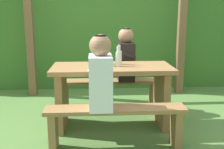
{
  "coord_description": "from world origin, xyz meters",
  "views": [
    {
      "loc": [
        -0.19,
        -3.17,
        1.35
      ],
      "look_at": [
        0.0,
        0.0,
        0.64
      ],
      "focal_mm": 44.42,
      "sensor_mm": 36.0,
      "label": 1
    }
  ],
  "objects_px": {
    "bench_near": "(115,119)",
    "bottle_right": "(118,58)",
    "drinking_glass": "(107,61)",
    "person_black_coat": "(126,56)",
    "bottle_left": "(119,57)",
    "picnic_table": "(112,86)",
    "bottle_center": "(108,57)",
    "bench_far": "(110,88)",
    "person_white_shirt": "(101,75)"
  },
  "relations": [
    {
      "from": "bench_far",
      "to": "person_black_coat",
      "type": "bearing_deg",
      "value": -0.85
    },
    {
      "from": "bench_near",
      "to": "bench_far",
      "type": "xyz_separation_m",
      "value": [
        0.0,
        1.15,
        0.0
      ]
    },
    {
      "from": "person_black_coat",
      "to": "bottle_left",
      "type": "xyz_separation_m",
      "value": [
        -0.13,
        -0.47,
        0.07
      ]
    },
    {
      "from": "picnic_table",
      "to": "bench_far",
      "type": "bearing_deg",
      "value": 90.0
    },
    {
      "from": "picnic_table",
      "to": "bench_far",
      "type": "xyz_separation_m",
      "value": [
        0.0,
        0.58,
        -0.19
      ]
    },
    {
      "from": "person_white_shirt",
      "to": "bottle_left",
      "type": "bearing_deg",
      "value": 70.71
    },
    {
      "from": "bench_far",
      "to": "bottle_left",
      "type": "distance_m",
      "value": 0.71
    },
    {
      "from": "drinking_glass",
      "to": "bottle_center",
      "type": "height_order",
      "value": "bottle_center"
    },
    {
      "from": "picnic_table",
      "to": "person_black_coat",
      "type": "relative_size",
      "value": 1.95
    },
    {
      "from": "picnic_table",
      "to": "bottle_left",
      "type": "xyz_separation_m",
      "value": [
        0.09,
        0.1,
        0.33
      ]
    },
    {
      "from": "picnic_table",
      "to": "bottle_center",
      "type": "bearing_deg",
      "value": -179.65
    },
    {
      "from": "bottle_right",
      "to": "bottle_center",
      "type": "height_order",
      "value": "bottle_center"
    },
    {
      "from": "person_white_shirt",
      "to": "bottle_left",
      "type": "distance_m",
      "value": 0.72
    },
    {
      "from": "person_white_shirt",
      "to": "bottle_right",
      "type": "height_order",
      "value": "person_white_shirt"
    },
    {
      "from": "bench_far",
      "to": "bottle_right",
      "type": "relative_size",
      "value": 5.91
    },
    {
      "from": "bench_near",
      "to": "bottle_center",
      "type": "distance_m",
      "value": 0.79
    },
    {
      "from": "bench_near",
      "to": "bottle_right",
      "type": "relative_size",
      "value": 5.91
    },
    {
      "from": "bench_near",
      "to": "drinking_glass",
      "type": "xyz_separation_m",
      "value": [
        -0.05,
        0.71,
        0.47
      ]
    },
    {
      "from": "bench_near",
      "to": "person_black_coat",
      "type": "bearing_deg",
      "value": 78.98
    },
    {
      "from": "bench_near",
      "to": "bottle_right",
      "type": "distance_m",
      "value": 0.77
    },
    {
      "from": "bottle_left",
      "to": "bottle_center",
      "type": "height_order",
      "value": "bottle_center"
    },
    {
      "from": "picnic_table",
      "to": "person_white_shirt",
      "type": "distance_m",
      "value": 0.65
    },
    {
      "from": "person_white_shirt",
      "to": "bottle_center",
      "type": "height_order",
      "value": "person_white_shirt"
    },
    {
      "from": "drinking_glass",
      "to": "bottle_right",
      "type": "distance_m",
      "value": 0.2
    },
    {
      "from": "picnic_table",
      "to": "drinking_glass",
      "type": "xyz_separation_m",
      "value": [
        -0.05,
        0.14,
        0.28
      ]
    },
    {
      "from": "person_black_coat",
      "to": "bottle_right",
      "type": "distance_m",
      "value": 0.62
    },
    {
      "from": "drinking_glass",
      "to": "bottle_right",
      "type": "xyz_separation_m",
      "value": [
        0.12,
        -0.16,
        0.05
      ]
    },
    {
      "from": "bench_far",
      "to": "person_white_shirt",
      "type": "distance_m",
      "value": 1.25
    },
    {
      "from": "bench_far",
      "to": "bottle_right",
      "type": "bearing_deg",
      "value": -83.5
    },
    {
      "from": "picnic_table",
      "to": "bottle_center",
      "type": "height_order",
      "value": "bottle_center"
    },
    {
      "from": "person_black_coat",
      "to": "bottle_left",
      "type": "height_order",
      "value": "person_black_coat"
    },
    {
      "from": "drinking_glass",
      "to": "bottle_center",
      "type": "bearing_deg",
      "value": -91.35
    },
    {
      "from": "bottle_left",
      "to": "person_white_shirt",
      "type": "bearing_deg",
      "value": -109.29
    },
    {
      "from": "picnic_table",
      "to": "bottle_right",
      "type": "bearing_deg",
      "value": -17.05
    },
    {
      "from": "picnic_table",
      "to": "bench_near",
      "type": "distance_m",
      "value": 0.61
    },
    {
      "from": "picnic_table",
      "to": "bench_near",
      "type": "relative_size",
      "value": 1.0
    },
    {
      "from": "picnic_table",
      "to": "bottle_center",
      "type": "xyz_separation_m",
      "value": [
        -0.05,
        -0.0,
        0.34
      ]
    },
    {
      "from": "drinking_glass",
      "to": "bottle_left",
      "type": "bearing_deg",
      "value": -13.86
    },
    {
      "from": "bottle_center",
      "to": "person_black_coat",
      "type": "bearing_deg",
      "value": 64.33
    },
    {
      "from": "bench_near",
      "to": "bottle_center",
      "type": "relative_size",
      "value": 5.46
    },
    {
      "from": "person_white_shirt",
      "to": "bottle_left",
      "type": "height_order",
      "value": "person_white_shirt"
    },
    {
      "from": "person_black_coat",
      "to": "bottle_right",
      "type": "xyz_separation_m",
      "value": [
        -0.16,
        -0.59,
        0.07
      ]
    },
    {
      "from": "picnic_table",
      "to": "bottle_left",
      "type": "relative_size",
      "value": 5.95
    },
    {
      "from": "drinking_glass",
      "to": "person_black_coat",
      "type": "bearing_deg",
      "value": 57.99
    },
    {
      "from": "bottle_left",
      "to": "bottle_center",
      "type": "distance_m",
      "value": 0.18
    },
    {
      "from": "bench_near",
      "to": "bottle_left",
      "type": "xyz_separation_m",
      "value": [
        0.09,
        0.68,
        0.52
      ]
    },
    {
      "from": "person_black_coat",
      "to": "drinking_glass",
      "type": "height_order",
      "value": "person_black_coat"
    },
    {
      "from": "person_white_shirt",
      "to": "bottle_center",
      "type": "xyz_separation_m",
      "value": [
        0.09,
        0.57,
        0.08
      ]
    },
    {
      "from": "bottle_left",
      "to": "bottle_right",
      "type": "distance_m",
      "value": 0.13
    },
    {
      "from": "drinking_glass",
      "to": "bench_near",
      "type": "bearing_deg",
      "value": -86.12
    }
  ]
}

